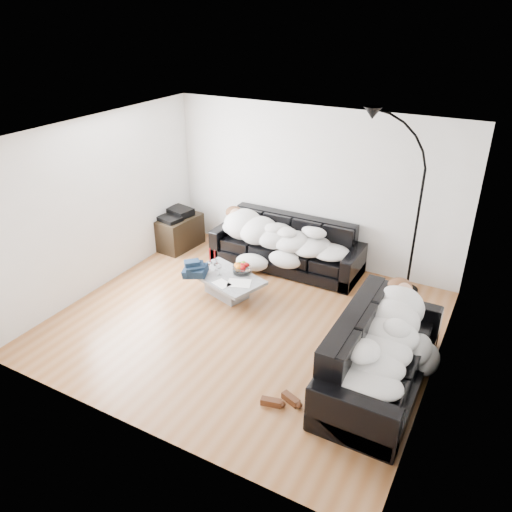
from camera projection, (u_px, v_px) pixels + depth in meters
The scene contains 24 objects.
ground at pixel (246, 322), 6.99m from camera, with size 5.00×5.00×0.00m, color brown.
wall_back at pixel (313, 187), 8.16m from camera, with size 5.00×0.02×2.60m, color silver.
wall_left at pixel (100, 204), 7.47m from camera, with size 0.02×4.50×2.60m, color silver.
wall_right at pixel (448, 284), 5.33m from camera, with size 0.02×4.50×2.60m, color silver.
ceiling at pixel (244, 136), 5.81m from camera, with size 5.00×5.00×0.00m, color white.
sofa_back at pixel (286, 244), 8.28m from camera, with size 2.52×0.87×0.82m, color black.
sofa_right at pixel (382, 352), 5.66m from camera, with size 2.20×0.94×0.89m, color black.
sleeper_back at pixel (285, 233), 8.14m from camera, with size 2.13×0.74×0.43m, color silver, non-canonical shape.
sleeper_right at pixel (384, 337), 5.56m from camera, with size 1.89×0.80×0.46m, color silver, non-canonical shape.
teal_cushion at pixel (395, 302), 6.09m from camera, with size 0.36×0.30×0.20m, color #0F6A4C.
coffee_table at pixel (227, 285), 7.56m from camera, with size 1.13×0.66×0.33m, color #939699.
fruit_bowl at pixel (242, 267), 7.54m from camera, with size 0.28×0.28×0.18m, color white.
wine_glass_a at pixel (216, 265), 7.60m from camera, with size 0.08×0.08×0.19m, color white.
wine_glass_b at pixel (209, 266), 7.61m from camera, with size 0.06×0.06×0.15m, color white.
wine_glass_c at pixel (220, 270), 7.47m from camera, with size 0.08×0.08×0.19m, color white.
candle_left at pixel (210, 256), 7.80m from camera, with size 0.05×0.05×0.25m, color maroon.
candle_right at pixel (215, 258), 7.74m from camera, with size 0.05×0.05×0.26m, color maroon.
newspaper_a at pixel (239, 283), 7.28m from camera, with size 0.34×0.26×0.01m, color silver.
newspaper_b at pixel (222, 284), 7.27m from camera, with size 0.26×0.19×0.01m, color silver.
navy_jacket at pixel (192, 264), 7.45m from camera, with size 0.37×0.31×0.19m, color black, non-canonical shape.
shoes at pixel (280, 400), 5.54m from camera, with size 0.39×0.28×0.09m, color #472311, non-canonical shape.
av_cabinet at pixel (178, 232), 9.05m from camera, with size 0.58×0.84×0.58m, color black.
stereo at pixel (176, 214), 8.89m from camera, with size 0.44×0.34×0.13m, color black.
floor_lamp at pixel (417, 219), 7.22m from camera, with size 0.87×0.35×2.38m, color black, non-canonical shape.
Camera 1 is at (2.91, -5.04, 3.97)m, focal length 35.00 mm.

